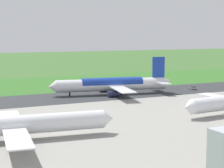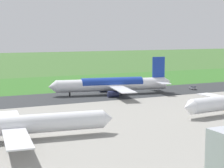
{
  "view_description": "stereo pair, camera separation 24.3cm",
  "coord_description": "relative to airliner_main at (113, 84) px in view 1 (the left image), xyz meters",
  "views": [
    {
      "loc": [
        81.27,
        148.53,
        25.59
      ],
      "look_at": [
        11.13,
        0.0,
        4.5
      ],
      "focal_mm": 62.28,
      "sensor_mm": 36.0,
      "label": 1
    },
    {
      "loc": [
        81.05,
        148.64,
        25.59
      ],
      "look_at": [
        11.13,
        0.0,
        4.5
      ],
      "focal_mm": 62.28,
      "sensor_mm": 36.0,
      "label": 2
    }
  ],
  "objects": [
    {
      "name": "apron_concrete",
      "position": [
        -10.76,
        54.15,
        -4.33
      ],
      "size": [
        440.0,
        110.0,
        0.05
      ],
      "primitive_type": "cube",
      "color": "gray",
      "rests_on": "ground"
    },
    {
      "name": "grass_verge_foreground",
      "position": [
        -10.76,
        -39.78,
        -4.33
      ],
      "size": [
        600.0,
        80.0,
        0.04
      ],
      "primitive_type": "cube",
      "color": "#346B27",
      "rests_on": "ground"
    },
    {
      "name": "runway_asphalt",
      "position": [
        -10.76,
        -0.07,
        -4.32
      ],
      "size": [
        600.0,
        28.26,
        0.06
      ],
      "primitive_type": "cube",
      "color": "#2D3033",
      "rests_on": "ground"
    },
    {
      "name": "ground_plane",
      "position": [
        -10.76,
        -0.07,
        -4.35
      ],
      "size": [
        800.0,
        800.0,
        0.0
      ],
      "primitive_type": "plane",
      "color": "#3D662D"
    },
    {
      "name": "traffic_cone_orange",
      "position": [
        -20.51,
        -40.54,
        -4.08
      ],
      "size": [
        0.4,
        0.4,
        0.55
      ],
      "primitive_type": "cone",
      "color": "orange",
      "rests_on": "ground"
    },
    {
      "name": "no_stopping_sign",
      "position": [
        -28.27,
        -36.27,
        -2.94
      ],
      "size": [
        0.6,
        0.1,
        2.36
      ],
      "color": "slate",
      "rests_on": "ground"
    },
    {
      "name": "service_car_followme",
      "position": [
        -40.04,
        2.78,
        -3.51
      ],
      "size": [
        2.46,
        4.44,
        1.62
      ],
      "color": "gray",
      "rests_on": "ground"
    },
    {
      "name": "airliner_main",
      "position": [
        0.0,
        0.0,
        0.0
      ],
      "size": [
        53.91,
        44.36,
        15.88
      ],
      "color": "white",
      "rests_on": "ground"
    },
    {
      "name": "airliner_parked_far",
      "position": [
        52.4,
        55.75,
        -0.43
      ],
      "size": [
        49.19,
        40.34,
        14.36
      ],
      "color": "white",
      "rests_on": "ground"
    }
  ]
}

